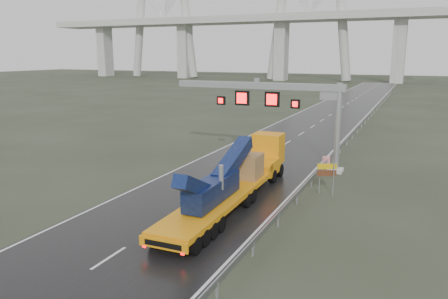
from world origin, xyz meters
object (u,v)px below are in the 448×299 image
at_px(sign_gantry, 280,101).
at_px(striped_barrier, 326,163).
at_px(heavy_haul_truck, 240,175).
at_px(exit_sign_pair, 327,173).

xyz_separation_m(sign_gantry, striped_barrier, (3.90, 0.77, -5.09)).
bearing_deg(heavy_haul_truck, sign_gantry, 89.60).
relative_size(sign_gantry, heavy_haul_truck, 0.87).
bearing_deg(exit_sign_pair, sign_gantry, 106.07).
bearing_deg(exit_sign_pair, heavy_haul_truck, -175.74).
xyz_separation_m(exit_sign_pair, striped_barrier, (-1.39, 7.03, -1.04)).
relative_size(sign_gantry, exit_sign_pair, 6.66).
height_order(sign_gantry, striped_barrier, sign_gantry).
bearing_deg(sign_gantry, heavy_haul_truck, -89.26).
height_order(sign_gantry, heavy_haul_truck, sign_gantry).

